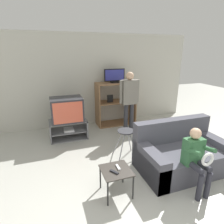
# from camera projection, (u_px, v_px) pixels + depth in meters

# --- Properties ---
(wall_back) EXTENTS (6.40, 0.06, 2.60)m
(wall_back) POSITION_uv_depth(u_px,v_px,m) (87.00, 81.00, 5.40)
(wall_back) COLOR beige
(wall_back) RESTS_ON ground_plane
(tv_stand) EXTENTS (0.91, 0.56, 0.46)m
(tv_stand) POSITION_uv_depth(u_px,v_px,m) (68.00, 129.00, 4.74)
(tv_stand) COLOR slate
(tv_stand) RESTS_ON ground_plane
(television_main) EXTENTS (0.75, 0.57, 0.58)m
(television_main) POSITION_uv_depth(u_px,v_px,m) (67.00, 109.00, 4.56)
(television_main) COLOR #2D2D33
(television_main) RESTS_ON tv_stand
(media_shelf) EXTENTS (1.14, 0.52, 1.26)m
(media_shelf) POSITION_uv_depth(u_px,v_px,m) (116.00, 103.00, 5.54)
(media_shelf) COLOR #8E6642
(media_shelf) RESTS_ON ground_plane
(television_flat) EXTENTS (0.60, 0.20, 0.39)m
(television_flat) POSITION_uv_depth(u_px,v_px,m) (114.00, 76.00, 5.30)
(television_flat) COLOR black
(television_flat) RESTS_ON media_shelf
(folding_stool) EXTENTS (0.46, 0.39, 0.59)m
(folding_stool) POSITION_uv_depth(u_px,v_px,m) (126.00, 135.00, 3.80)
(folding_stool) COLOR #99999E
(folding_stool) RESTS_ON ground_plane
(snack_table) EXTENTS (0.44, 0.44, 0.42)m
(snack_table) POSITION_uv_depth(u_px,v_px,m) (116.00, 173.00, 2.81)
(snack_table) COLOR #38332D
(snack_table) RESTS_ON ground_plane
(remote_control_black) EXTENTS (0.11, 0.14, 0.02)m
(remote_control_black) POSITION_uv_depth(u_px,v_px,m) (114.00, 172.00, 2.73)
(remote_control_black) COLOR #232328
(remote_control_black) RESTS_ON snack_table
(remote_control_white) EXTENTS (0.04, 0.15, 0.02)m
(remote_control_white) POSITION_uv_depth(u_px,v_px,m) (118.00, 167.00, 2.84)
(remote_control_white) COLOR silver
(remote_control_white) RESTS_ON snack_table
(couch) EXTENTS (1.61, 0.94, 0.87)m
(couch) POSITION_uv_depth(u_px,v_px,m) (181.00, 154.00, 3.47)
(couch) COLOR #4C4C56
(couch) RESTS_ON ground_plane
(person_standing_adult) EXTENTS (0.53, 0.20, 1.63)m
(person_standing_adult) POSITION_uv_depth(u_px,v_px,m) (129.00, 97.00, 4.77)
(person_standing_adult) COLOR #2D2D33
(person_standing_adult) RESTS_ON ground_plane
(person_seated_child) EXTENTS (0.33, 0.43, 1.02)m
(person_seated_child) POSITION_uv_depth(u_px,v_px,m) (196.00, 156.00, 2.82)
(person_seated_child) COLOR #2D2D38
(person_seated_child) RESTS_ON ground_plane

